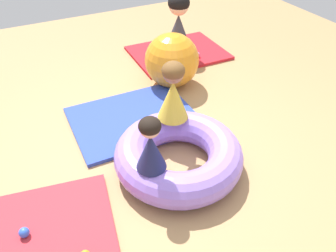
# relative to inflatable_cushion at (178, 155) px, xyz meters

# --- Properties ---
(ground_plane) EXTENTS (8.00, 8.00, 0.00)m
(ground_plane) POSITION_rel_inflatable_cushion_xyz_m (0.02, 0.10, -0.15)
(ground_plane) COLOR tan
(gym_mat_near_right) EXTENTS (1.28, 1.00, 0.04)m
(gym_mat_near_right) POSITION_rel_inflatable_cushion_xyz_m (-0.09, 0.83, -0.13)
(gym_mat_near_right) COLOR #2D47B7
(gym_mat_near_right) RESTS_ON ground
(gym_mat_near_left) EXTENTS (1.39, 1.22, 0.04)m
(gym_mat_near_left) POSITION_rel_inflatable_cushion_xyz_m (-1.33, -0.22, -0.13)
(gym_mat_near_left) COLOR red
(gym_mat_near_left) RESTS_ON ground
(gym_mat_front) EXTENTS (1.29, 1.01, 0.04)m
(gym_mat_front) POSITION_rel_inflatable_cushion_xyz_m (1.07, 1.99, -0.13)
(gym_mat_front) COLOR red
(gym_mat_front) RESTS_ON ground
(inflatable_cushion) EXTENTS (1.12, 1.12, 0.30)m
(inflatable_cushion) POSITION_rel_inflatable_cushion_xyz_m (0.00, 0.00, 0.00)
(inflatable_cushion) COLOR #9975EA
(inflatable_cushion) RESTS_ON ground
(child_in_yellow) EXTENTS (0.38, 0.38, 0.56)m
(child_in_yellow) POSITION_rel_inflatable_cushion_xyz_m (0.12, 0.34, 0.42)
(child_in_yellow) COLOR yellow
(child_in_yellow) RESTS_ON inflatable_cushion
(child_in_navy) EXTENTS (0.33, 0.33, 0.46)m
(child_in_navy) POSITION_rel_inflatable_cushion_xyz_m (-0.33, -0.16, 0.37)
(child_in_navy) COLOR navy
(child_in_navy) RESTS_ON inflatable_cushion
(adult_seated) EXTENTS (0.56, 0.56, 0.80)m
(adult_seated) POSITION_rel_inflatable_cushion_xyz_m (1.07, 1.99, 0.28)
(adult_seated) COLOR #383842
(adult_seated) RESTS_ON gym_mat_front
(play_ball_yellow) EXTENTS (0.09, 0.09, 0.09)m
(play_ball_yellow) POSITION_rel_inflatable_cushion_xyz_m (0.66, 1.78, -0.06)
(play_ball_yellow) COLOR yellow
(play_ball_yellow) RESTS_ON gym_mat_front
(play_ball_blue) EXTENTS (0.08, 0.08, 0.08)m
(play_ball_blue) POSITION_rel_inflatable_cushion_xyz_m (-1.33, -0.15, -0.07)
(play_ball_blue) COLOR blue
(play_ball_blue) RESTS_ON gym_mat_near_left
(play_ball_green) EXTENTS (0.10, 0.10, 0.10)m
(play_ball_green) POSITION_rel_inflatable_cushion_xyz_m (0.75, 1.87, -0.06)
(play_ball_green) COLOR green
(play_ball_green) RESTS_ON gym_mat_front
(play_ball_pink) EXTENTS (0.07, 0.07, 0.07)m
(play_ball_pink) POSITION_rel_inflatable_cushion_xyz_m (1.23, 1.72, -0.07)
(play_ball_pink) COLOR pink
(play_ball_pink) RESTS_ON gym_mat_front
(exercise_ball_large) EXTENTS (0.64, 0.64, 0.64)m
(exercise_ball_large) POSITION_rel_inflatable_cushion_xyz_m (0.61, 1.31, 0.17)
(exercise_ball_large) COLOR orange
(exercise_ball_large) RESTS_ON ground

